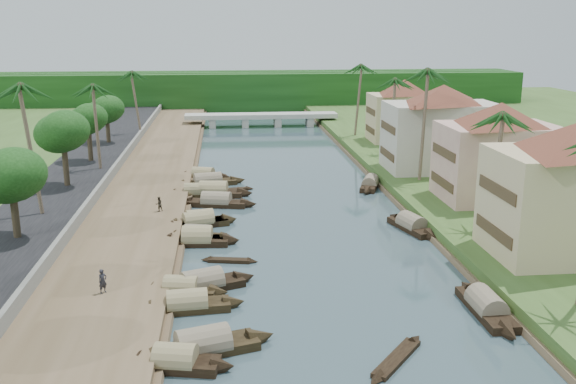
{
  "coord_description": "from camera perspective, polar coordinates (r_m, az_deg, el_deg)",
  "views": [
    {
      "loc": [
        -7.03,
        -45.99,
        18.14
      ],
      "look_at": [
        -0.75,
        15.74,
        2.0
      ],
      "focal_mm": 40.0,
      "sensor_mm": 36.0,
      "label": 1
    }
  ],
  "objects": [
    {
      "name": "sampan_12",
      "position": [
        75.54,
        -7.14,
        0.9
      ],
      "size": [
        9.42,
        3.67,
        2.2
      ],
      "rotation": [
        0.0,
        0.0,
        0.22
      ],
      "color": "black",
      "rests_on": "ground"
    },
    {
      "name": "ground",
      "position": [
        49.93,
        2.7,
        -6.74
      ],
      "size": [
        220.0,
        220.0,
        0.0
      ],
      "primitive_type": "plane",
      "color": "#364A51",
      "rests_on": "ground"
    },
    {
      "name": "palm_7",
      "position": [
        101.97,
        6.22,
        10.95
      ],
      "size": [
        3.2,
        3.2,
        12.45
      ],
      "color": "#76624F",
      "rests_on": "ground"
    },
    {
      "name": "tree_6",
      "position": [
        81.15,
        16.83,
        5.78
      ],
      "size": [
        4.24,
        4.24,
        7.25
      ],
      "color": "#483A29",
      "rests_on": "ground"
    },
    {
      "name": "sampan_0",
      "position": [
        37.86,
        -7.54,
        -13.46
      ],
      "size": [
        9.0,
        4.28,
        2.32
      ],
      "rotation": [
        0.0,
        0.0,
        0.3
      ],
      "color": "black",
      "rests_on": "ground"
    },
    {
      "name": "retaining_wall",
      "position": [
        69.35,
        -16.57,
        -0.05
      ],
      "size": [
        0.4,
        180.0,
        1.1
      ],
      "primitive_type": "cube",
      "color": "slate",
      "rests_on": "left_bank"
    },
    {
      "name": "palm_6",
      "position": [
        79.43,
        -16.85,
        8.87
      ],
      "size": [
        3.2,
        3.2,
        11.46
      ],
      "color": "#76624F",
      "rests_on": "ground"
    },
    {
      "name": "sampan_2",
      "position": [
        43.13,
        -8.94,
        -9.87
      ],
      "size": [
        7.89,
        2.21,
        2.07
      ],
      "rotation": [
        0.0,
        0.0,
        0.08
      ],
      "color": "black",
      "rests_on": "ground"
    },
    {
      "name": "tree_2",
      "position": [
        55.69,
        -23.41,
        1.27
      ],
      "size": [
        5.09,
        5.09,
        7.24
      ],
      "color": "#483A29",
      "rests_on": "ground"
    },
    {
      "name": "sampan_9",
      "position": [
        66.8,
        -6.38,
        -0.9
      ],
      "size": [
        8.88,
        3.63,
        2.21
      ],
      "rotation": [
        0.0,
        0.0,
        -0.23
      ],
      "color": "black",
      "rests_on": "ground"
    },
    {
      "name": "sampan_14",
      "position": [
        44.21,
        17.21,
        -9.75
      ],
      "size": [
        1.93,
        9.0,
        2.18
      ],
      "rotation": [
        0.0,
        0.0,
        1.58
      ],
      "color": "black",
      "rests_on": "ground"
    },
    {
      "name": "building_near",
      "position": [
        52.44,
        24.13,
        0.33
      ],
      "size": [
        14.85,
        14.85,
        10.2
      ],
      "color": "tan",
      "rests_on": "right_bank"
    },
    {
      "name": "sampan_11",
      "position": [
        70.8,
        -6.63,
        -0.01
      ],
      "size": [
        9.05,
        3.14,
        2.5
      ],
      "rotation": [
        0.0,
        0.0,
        -0.14
      ],
      "color": "black",
      "rests_on": "ground"
    },
    {
      "name": "sampan_1",
      "position": [
        36.59,
        -9.96,
        -14.64
      ],
      "size": [
        6.9,
        2.93,
        2.03
      ],
      "rotation": [
        0.0,
        0.0,
        -0.21
      ],
      "color": "black",
      "rests_on": "ground"
    },
    {
      "name": "palm_3",
      "position": [
        88.21,
        9.48,
        9.68
      ],
      "size": [
        3.2,
        3.2,
        11.49
      ],
      "color": "#76624F",
      "rests_on": "ground"
    },
    {
      "name": "sampan_6",
      "position": [
        56.26,
        -8.01,
        -3.93
      ],
      "size": [
        6.95,
        3.04,
        2.05
      ],
      "rotation": [
        0.0,
        0.0,
        -0.23
      ],
      "color": "black",
      "rests_on": "ground"
    },
    {
      "name": "sampan_5",
      "position": [
        55.46,
        -8.05,
        -4.2
      ],
      "size": [
        7.58,
        2.51,
        2.36
      ],
      "rotation": [
        0.0,
        0.0,
        -0.09
      ],
      "color": "black",
      "rests_on": "ground"
    },
    {
      "name": "tree_5",
      "position": [
        98.25,
        -15.83,
        7.0
      ],
      "size": [
        4.64,
        4.64,
        6.69
      ],
      "color": "#483A29",
      "rests_on": "ground"
    },
    {
      "name": "sampan_15",
      "position": [
        59.75,
        10.97,
        -2.95
      ],
      "size": [
        3.87,
        8.3,
        2.19
      ],
      "rotation": [
        0.0,
        0.0,
        1.85
      ],
      "color": "black",
      "rests_on": "ground"
    },
    {
      "name": "road",
      "position": [
        70.45,
        -19.97,
        -0.65
      ],
      "size": [
        8.0,
        180.0,
        1.4
      ],
      "primitive_type": "cube",
      "color": "black",
      "rests_on": "ground"
    },
    {
      "name": "palm_8",
      "position": [
        105.34,
        -13.35,
        10.17
      ],
      "size": [
        3.2,
        3.2,
        11.12
      ],
      "color": "#76624F",
      "rests_on": "ground"
    },
    {
      "name": "canoe_2",
      "position": [
        72.89,
        -4.98,
        0.2
      ],
      "size": [
        5.05,
        1.53,
        0.73
      ],
      "rotation": [
        0.0,
        0.0,
        0.16
      ],
      "color": "black",
      "rests_on": "ground"
    },
    {
      "name": "canoe_1",
      "position": [
        51.21,
        -5.24,
        -6.11
      ],
      "size": [
        4.67,
        1.62,
        0.75
      ],
      "rotation": [
        0.0,
        0.0,
        -0.19
      ],
      "color": "black",
      "rests_on": "ground"
    },
    {
      "name": "palm_2",
      "position": [
        72.34,
        12.13,
        10.26
      ],
      "size": [
        3.2,
        3.2,
        13.76
      ],
      "color": "#76624F",
      "rests_on": "ground"
    },
    {
      "name": "tree_3",
      "position": [
        72.29,
        -19.39,
        5.01
      ],
      "size": [
        5.1,
        5.1,
        7.93
      ],
      "color": "#483A29",
      "rests_on": "ground"
    },
    {
      "name": "sampan_10",
      "position": [
        70.86,
        -8.13,
        -0.05
      ],
      "size": [
        7.77,
        2.04,
        2.14
      ],
      "rotation": [
        0.0,
        0.0,
        -0.04
      ],
      "color": "black",
      "rests_on": "ground"
    },
    {
      "name": "tree_4",
      "position": [
        85.07,
        -17.36,
        6.12
      ],
      "size": [
        4.4,
        4.4,
        7.11
      ],
      "color": "#483A29",
      "rests_on": "ground"
    },
    {
      "name": "sampan_13",
      "position": [
        78.87,
        -7.56,
        1.46
      ],
      "size": [
        7.58,
        3.89,
        2.07
      ],
      "rotation": [
        0.0,
        0.0,
        -0.33
      ],
      "color": "black",
      "rests_on": "ground"
    },
    {
      "name": "sampan_16",
      "position": [
        74.58,
        7.33,
        0.71
      ],
      "size": [
        4.24,
        8.16,
        2.02
      ],
      "rotation": [
        0.0,
        0.0,
        1.22
      ],
      "color": "black",
      "rests_on": "ground"
    },
    {
      "name": "palm_1",
      "position": [
        56.94,
        18.22,
        6.31
      ],
      "size": [
        3.2,
        3.2,
        11.24
      ],
      "color": "#76624F",
      "rests_on": "ground"
    },
    {
      "name": "right_bank",
      "position": [
        73.07,
        15.25,
        0.17
      ],
      "size": [
        16.0,
        180.0,
        1.2
      ],
      "primitive_type": "cube",
      "color": "#344F1F",
      "rests_on": "ground"
    },
    {
      "name": "sampan_8",
      "position": [
        60.41,
        -7.83,
        -2.62
      ],
      "size": [
        7.51,
        3.35,
        2.26
      ],
      "rotation": [
        0.0,
        0.0,
        0.23
      ],
      "color": "black",
      "rests_on": "ground"
    },
    {
      "name": "building_far",
      "position": [
        79.3,
        13.48,
        5.66
      ],
      "size": [
        15.59,
        15.59,
        10.2
      ],
      "color": "beige",
      "rests_on": "right_bank"
    },
    {
      "name": "sampan_4",
      "position": [
        45.51,
        -9.46,
        -8.55
      ],
      "size": [
        6.94,
        2.78,
        1.97
      ],
      "rotation": [
        0.0,
        0.0,
        -0.2
      ],
      "color": "black",
      "rests_on": "ground"
    },
    {
      "name": "treeline",
      "position": [
        146.84,
        -3.07,
        9.03
      ],
      "size": [
        120.0,
        14.0,
        8.0
      ],
      "color": "#12350E",
      "rests_on": "ground"
    },
    {
      "name": "building_mid",
      "position": [
        66.88,
        18.17,
        3.51
      ],
      "size": [
        14.11,
        14.11,
        9.7
      ],
      "color": "#D5AE97",
      "rests_on": "right_bank"
    },
    {
      "name": "building_distant",
      "position": [
        98.56,
        10.23,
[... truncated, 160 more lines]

